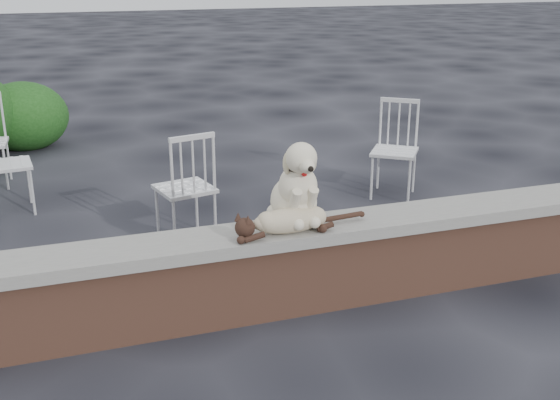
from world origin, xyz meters
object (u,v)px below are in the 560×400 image
object	(u,v)px
dog	(294,180)
chair_d	(395,150)
cat	(290,219)
chair_e	(6,163)
chair_c	(185,186)

from	to	relation	value
dog	chair_d	bearing A→B (deg)	44.98
dog	chair_d	world-z (taller)	dog
cat	chair_d	xyz separation A→B (m)	(1.77, 1.93, -0.20)
chair_e	chair_d	xyz separation A→B (m)	(3.56, -0.73, 0.00)
dog	chair_c	world-z (taller)	dog
chair_c	chair_d	size ratio (longest dim) A/B	1.00
cat	chair_c	distance (m)	1.53
cat	chair_d	size ratio (longest dim) A/B	1.15
cat	chair_d	world-z (taller)	chair_d
cat	chair_d	distance (m)	2.62
cat	chair_c	bearing A→B (deg)	103.37
chair_e	cat	bearing A→B (deg)	-151.54
cat	chair_e	bearing A→B (deg)	122.45
cat	chair_d	bearing A→B (deg)	45.97
chair_c	dog	bearing A→B (deg)	96.77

